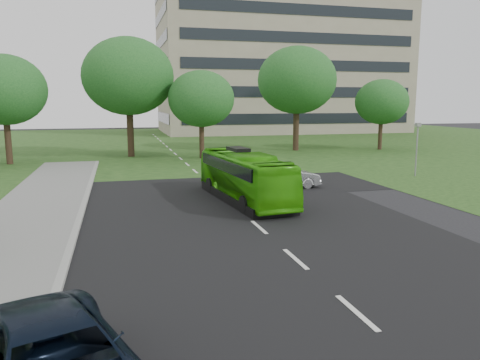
{
  "coord_description": "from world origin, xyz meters",
  "views": [
    {
      "loc": [
        -5.38,
        -15.49,
        5.0
      ],
      "look_at": [
        -0.22,
        4.21,
        1.6
      ],
      "focal_mm": 35.0,
      "sensor_mm": 36.0,
      "label": 1
    }
  ],
  "objects": [
    {
      "name": "ground",
      "position": [
        0.0,
        0.0,
        0.0
      ],
      "size": [
        160.0,
        160.0,
        0.0
      ],
      "primitive_type": "plane",
      "color": "black",
      "rests_on": "ground"
    },
    {
      "name": "street_surfaces",
      "position": [
        -0.38,
        22.75,
        0.03
      ],
      "size": [
        120.0,
        120.0,
        0.15
      ],
      "color": "black",
      "rests_on": "ground"
    },
    {
      "name": "office_building",
      "position": [
        21.96,
        61.96,
        12.5
      ],
      "size": [
        40.1,
        20.1,
        25.0
      ],
      "color": "gray",
      "rests_on": "ground"
    },
    {
      "name": "tree_park_a",
      "position": [
        -13.95,
        25.78,
        5.95
      ],
      "size": [
        6.6,
        6.6,
        8.77
      ],
      "color": "black",
      "rests_on": "ground"
    },
    {
      "name": "tree_park_b",
      "position": [
        -4.21,
        28.85,
        7.28
      ],
      "size": [
        8.23,
        8.23,
        10.8
      ],
      "color": "black",
      "rests_on": "ground"
    },
    {
      "name": "tree_park_c",
      "position": [
        1.9,
        25.82,
        5.27
      ],
      "size": [
        5.85,
        5.85,
        7.78
      ],
      "color": "black",
      "rests_on": "ground"
    },
    {
      "name": "tree_park_d",
      "position": [
        12.6,
        30.17,
        7.19
      ],
      "size": [
        8.03,
        8.03,
        10.62
      ],
      "color": "black",
      "rests_on": "ground"
    },
    {
      "name": "tree_park_e",
      "position": [
        21.62,
        28.8,
        5.01
      ],
      "size": [
        5.53,
        5.53,
        7.37
      ],
      "color": "black",
      "rests_on": "ground"
    },
    {
      "name": "bus",
      "position": [
        0.81,
        7.26,
        1.24
      ],
      "size": [
        2.99,
        9.06,
        2.48
      ],
      "primitive_type": "imported",
      "rotation": [
        0.0,
        0.0,
        0.1
      ],
      "color": "#38AD0D",
      "rests_on": "ground"
    },
    {
      "name": "sedan",
      "position": [
        4.0,
        10.0,
        0.68
      ],
      "size": [
        4.19,
        1.61,
        1.36
      ],
      "primitive_type": "imported",
      "rotation": [
        0.0,
        0.0,
        1.61
      ],
      "color": "silver",
      "rests_on": "ground"
    },
    {
      "name": "camera_pole",
      "position": [
        14.2,
        12.0,
        2.34
      ],
      "size": [
        0.38,
        0.36,
        3.63
      ],
      "rotation": [
        0.0,
        0.0,
        -0.42
      ],
      "color": "gray",
      "rests_on": "ground"
    }
  ]
}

